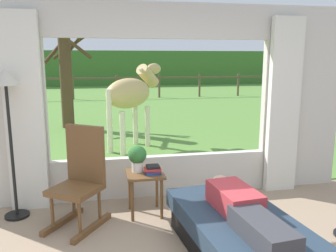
# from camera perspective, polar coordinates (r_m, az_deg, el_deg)

# --- Properties ---
(back_wall_with_window) EXTENTS (5.20, 0.12, 2.55)m
(back_wall_with_window) POSITION_cam_1_polar(r_m,az_deg,el_deg) (4.61, -1.10, 3.50)
(back_wall_with_window) COLOR beige
(back_wall_with_window) RESTS_ON ground_plane
(curtain_panel_left) EXTENTS (0.44, 0.10, 2.40)m
(curtain_panel_left) POSITION_cam_1_polar(r_m,az_deg,el_deg) (4.50, -22.47, 1.85)
(curtain_panel_left) COLOR silver
(curtain_panel_left) RESTS_ON ground_plane
(curtain_panel_right) EXTENTS (0.44, 0.10, 2.40)m
(curtain_panel_right) POSITION_cam_1_polar(r_m,az_deg,el_deg) (5.06, 18.41, 3.04)
(curtain_panel_right) COLOR silver
(curtain_panel_right) RESTS_ON ground_plane
(outdoor_pasture_lawn) EXTENTS (36.00, 21.68, 0.02)m
(outdoor_pasture_lawn) POSITION_cam_1_polar(r_m,az_deg,el_deg) (15.53, -8.10, 4.05)
(outdoor_pasture_lawn) COLOR #568438
(outdoor_pasture_lawn) RESTS_ON ground_plane
(distant_hill_ridge) EXTENTS (36.00, 2.00, 2.40)m
(distant_hill_ridge) POSITION_cam_1_polar(r_m,az_deg,el_deg) (25.27, -9.41, 9.34)
(distant_hill_ridge) COLOR #3C6C2B
(distant_hill_ridge) RESTS_ON ground_plane
(recliner_sofa) EXTENTS (1.07, 1.78, 0.42)m
(recliner_sofa) POSITION_cam_1_polar(r_m,az_deg,el_deg) (3.47, 11.53, -17.26)
(recliner_sofa) COLOR black
(recliner_sofa) RESTS_ON ground_plane
(reclining_person) EXTENTS (0.40, 1.44, 0.22)m
(reclining_person) POSITION_cam_1_polar(r_m,az_deg,el_deg) (3.30, 12.08, -12.99)
(reclining_person) COLOR #B23338
(reclining_person) RESTS_ON recliner_sofa
(rocking_chair) EXTENTS (0.76, 0.82, 1.12)m
(rocking_chair) POSITION_cam_1_polar(r_m,az_deg,el_deg) (4.04, -14.12, -8.20)
(rocking_chair) COLOR brown
(rocking_chair) RESTS_ON ground_plane
(side_table) EXTENTS (0.44, 0.44, 0.52)m
(side_table) POSITION_cam_1_polar(r_m,az_deg,el_deg) (4.20, -3.79, -8.84)
(side_table) COLOR brown
(side_table) RESTS_ON ground_plane
(potted_plant) EXTENTS (0.22, 0.22, 0.32)m
(potted_plant) POSITION_cam_1_polar(r_m,az_deg,el_deg) (4.17, -5.04, -5.04)
(potted_plant) COLOR silver
(potted_plant) RESTS_ON side_table
(book_stack) EXTENTS (0.21, 0.17, 0.10)m
(book_stack) POSITION_cam_1_polar(r_m,az_deg,el_deg) (4.11, -2.49, -7.17)
(book_stack) COLOR #23478C
(book_stack) RESTS_ON side_table
(floor_lamp_left) EXTENTS (0.32, 0.32, 1.74)m
(floor_lamp_left) POSITION_cam_1_polar(r_m,az_deg,el_deg) (4.29, -24.87, 4.01)
(floor_lamp_left) COLOR black
(floor_lamp_left) RESTS_ON ground_plane
(horse) EXTENTS (1.48, 1.57, 1.73)m
(horse) POSITION_cam_1_polar(r_m,az_deg,el_deg) (7.11, -6.05, 5.30)
(horse) COLOR tan
(horse) RESTS_ON outdoor_pasture_lawn
(pasture_tree) EXTENTS (1.23, 1.31, 3.02)m
(pasture_tree) POSITION_cam_1_polar(r_m,az_deg,el_deg) (9.67, -16.40, 9.06)
(pasture_tree) COLOR #4C3823
(pasture_tree) RESTS_ON outdoor_pasture_lawn
(pasture_fence_line) EXTENTS (16.10, 0.10, 1.10)m
(pasture_fence_line) POSITION_cam_1_polar(r_m,az_deg,el_deg) (16.49, -8.37, 7.00)
(pasture_fence_line) COLOR brown
(pasture_fence_line) RESTS_ON outdoor_pasture_lawn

